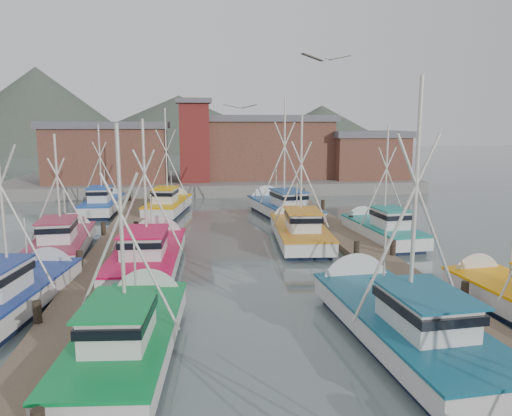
{
  "coord_description": "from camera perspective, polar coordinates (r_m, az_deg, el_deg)",
  "views": [
    {
      "loc": [
        -2.63,
        -19.44,
        7.35
      ],
      "look_at": [
        1.06,
        7.86,
        2.6
      ],
      "focal_mm": 35.0,
      "sensor_mm": 36.0,
      "label": 1
    }
  ],
  "objects": [
    {
      "name": "boat_13",
      "position": [
        39.58,
        2.82,
        0.08
      ],
      "size": [
        4.67,
        10.34,
        10.12
      ],
      "rotation": [
        0.0,
        0.0,
        0.17
      ],
      "color": "black",
      "rests_on": "ground"
    },
    {
      "name": "ground",
      "position": [
        20.95,
        -0.0,
        -10.76
      ],
      "size": [
        260.0,
        260.0,
        0.0
      ],
      "primitive_type": "plane",
      "color": "#50605C",
      "rests_on": "ground"
    },
    {
      "name": "boat_9",
      "position": [
        31.22,
        4.89,
        -2.59
      ],
      "size": [
        3.64,
        9.56,
        8.56
      ],
      "rotation": [
        0.0,
        0.0,
        -0.08
      ],
      "color": "black",
      "rests_on": "ground"
    },
    {
      "name": "gull_far",
      "position": [
        23.18,
        -1.81,
        11.47
      ],
      "size": [
        1.53,
        0.66,
        0.24
      ],
      "rotation": [
        0.0,
        0.0,
        -0.42
      ],
      "color": "gray",
      "rests_on": "ground"
    },
    {
      "name": "boat_8",
      "position": [
        26.29,
        -12.05,
        -5.14
      ],
      "size": [
        3.7,
        10.14,
        8.43
      ],
      "rotation": [
        0.0,
        0.0,
        -0.06
      ],
      "color": "black",
      "rests_on": "ground"
    },
    {
      "name": "boat_11",
      "position": [
        32.39,
        13.9,
        -2.39
      ],
      "size": [
        3.21,
        8.21,
        7.9
      ],
      "rotation": [
        0.0,
        0.0,
        0.08
      ],
      "color": "black",
      "rests_on": "ground"
    },
    {
      "name": "gull_near",
      "position": [
        14.88,
        8.02,
        16.56
      ],
      "size": [
        1.53,
        0.66,
        0.24
      ],
      "rotation": [
        0.0,
        0.0,
        0.43
      ],
      "color": "gray",
      "rests_on": "ground"
    },
    {
      "name": "boat_6",
      "position": [
        22.3,
        -25.52,
        -8.6
      ],
      "size": [
        3.83,
        8.76,
        8.84
      ],
      "rotation": [
        0.0,
        0.0,
        -0.15
      ],
      "color": "black",
      "rests_on": "ground"
    },
    {
      "name": "quay",
      "position": [
        56.9,
        -5.0,
        2.93
      ],
      "size": [
        44.0,
        16.0,
        1.2
      ],
      "primitive_type": "cube",
      "color": "slate",
      "rests_on": "ground"
    },
    {
      "name": "dock_right",
      "position": [
        26.37,
        14.12,
        -6.23
      ],
      "size": [
        2.3,
        46.0,
        1.5
      ],
      "color": "brown",
      "rests_on": "ground"
    },
    {
      "name": "dock_left",
      "position": [
        24.93,
        -17.6,
        -7.33
      ],
      "size": [
        2.3,
        46.0,
        1.5
      ],
      "color": "brown",
      "rests_on": "ground"
    },
    {
      "name": "boat_12",
      "position": [
        41.47,
        -9.86,
        0.38
      ],
      "size": [
        3.94,
        8.59,
        9.1
      ],
      "rotation": [
        0.0,
        0.0,
        -0.18
      ],
      "color": "black",
      "rests_on": "ground"
    },
    {
      "name": "boat_14",
      "position": [
        43.12,
        -16.99,
        0.45
      ],
      "size": [
        3.22,
        8.19,
        7.81
      ],
      "rotation": [
        0.0,
        0.0,
        -0.03
      ],
      "color": "black",
      "rests_on": "ground"
    },
    {
      "name": "boat_4",
      "position": [
        17.0,
        -14.06,
        -13.64
      ],
      "size": [
        3.61,
        9.27,
        8.1
      ],
      "rotation": [
        0.0,
        0.0,
        -0.09
      ],
      "color": "black",
      "rests_on": "ground"
    },
    {
      "name": "lookout_tower",
      "position": [
        52.48,
        -7.07,
        7.75
      ],
      "size": [
        3.6,
        3.6,
        8.5
      ],
      "color": "maroon",
      "rests_on": "quay"
    },
    {
      "name": "shed_left",
      "position": [
        55.16,
        -16.52,
        6.25
      ],
      "size": [
        12.72,
        8.48,
        6.2
      ],
      "color": "brown",
      "rests_on": "quay"
    },
    {
      "name": "shed_center",
      "position": [
        57.16,
        1.0,
        7.11
      ],
      "size": [
        14.84,
        9.54,
        6.9
      ],
      "color": "brown",
      "rests_on": "quay"
    },
    {
      "name": "distant_hills",
      "position": [
        142.58,
        -11.84,
        6.62
      ],
      "size": [
        175.0,
        140.0,
        42.0
      ],
      "color": "#454E41",
      "rests_on": "ground"
    },
    {
      "name": "boat_10",
      "position": [
        30.26,
        -21.11,
        -3.62
      ],
      "size": [
        3.18,
        8.8,
        7.45
      ],
      "rotation": [
        0.0,
        0.0,
        0.06
      ],
      "color": "black",
      "rests_on": "ground"
    },
    {
      "name": "boat_5",
      "position": [
        18.18,
        15.79,
        -12.11
      ],
      "size": [
        3.97,
        10.41,
        9.71
      ],
      "rotation": [
        0.0,
        0.0,
        0.07
      ],
      "color": "black",
      "rests_on": "ground"
    },
    {
      "name": "shed_right",
      "position": [
        57.04,
        12.52,
        6.02
      ],
      "size": [
        8.48,
        6.36,
        5.2
      ],
      "color": "brown",
      "rests_on": "quay"
    }
  ]
}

